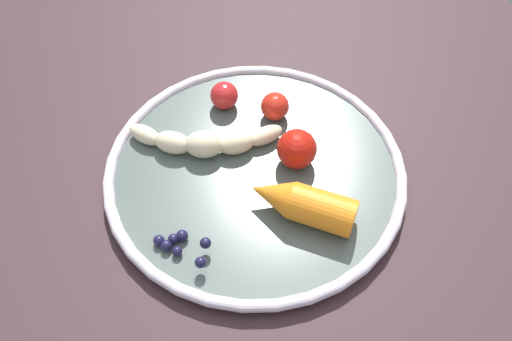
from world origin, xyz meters
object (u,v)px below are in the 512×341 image
at_px(carrot_orange, 302,203).
at_px(tomato_near, 297,149).
at_px(dining_table, 259,215).
at_px(plate, 256,172).
at_px(tomato_mid, 224,95).
at_px(banana, 204,141).
at_px(blueberry_pile, 180,245).
at_px(tomato_far, 275,106).

xyz_separation_m(carrot_orange, tomato_near, (0.06, -0.03, 0.00)).
bearing_deg(dining_table, plate, 109.15).
relative_size(dining_table, carrot_orange, 11.56).
bearing_deg(carrot_orange, dining_table, 5.09).
relative_size(tomato_near, tomato_mid, 1.32).
bearing_deg(tomato_mid, banana, 134.26).
xyz_separation_m(carrot_orange, tomato_mid, (0.17, -0.00, -0.00)).
relative_size(blueberry_pile, tomato_near, 1.31).
bearing_deg(plate, tomato_mid, -8.73).
bearing_deg(banana, tomato_near, -130.06).
distance_m(dining_table, carrot_orange, 0.13).
bearing_deg(dining_table, carrot_orange, -174.91).
relative_size(banana, tomato_near, 3.60).
xyz_separation_m(banana, blueberry_pile, (-0.10, 0.08, -0.00)).
height_order(blueberry_pile, tomato_mid, tomato_mid).
height_order(banana, blueberry_pile, banana).
bearing_deg(banana, blueberry_pile, 143.19).
bearing_deg(dining_table, banana, 36.82).
xyz_separation_m(carrot_orange, blueberry_pile, (0.02, 0.12, -0.01)).
height_order(tomato_mid, tomato_far, same).
bearing_deg(plate, dining_table, -70.85).
bearing_deg(banana, carrot_orange, -159.86).
relative_size(dining_table, plate, 3.80).
distance_m(carrot_orange, tomato_far, 0.14).
distance_m(dining_table, plate, 0.09).
bearing_deg(plate, banana, 31.82).
height_order(blueberry_pile, tomato_far, tomato_far).
height_order(dining_table, carrot_orange, carrot_orange).
xyz_separation_m(dining_table, carrot_orange, (-0.07, -0.01, 0.11)).
height_order(tomato_near, tomato_far, tomato_near).
distance_m(dining_table, tomato_far, 0.13).
relative_size(banana, carrot_orange, 1.45).
bearing_deg(tomato_near, banana, 49.94).
distance_m(blueberry_pile, tomato_far, 0.20).
distance_m(dining_table, blueberry_pile, 0.16).
xyz_separation_m(dining_table, plate, (-0.00, 0.01, 0.09)).
distance_m(plate, carrot_orange, 0.07).
bearing_deg(blueberry_pile, tomato_far, -57.75).
xyz_separation_m(banana, carrot_orange, (-0.12, -0.05, 0.01)).
distance_m(carrot_orange, tomato_near, 0.07).
height_order(plate, tomato_far, tomato_far).
bearing_deg(tomato_mid, dining_table, 174.20).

